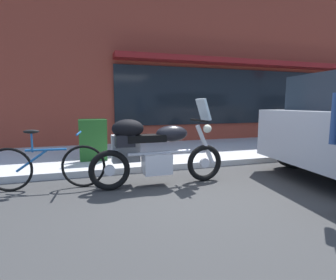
% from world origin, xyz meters
% --- Properties ---
extents(ground_plane, '(80.00, 80.00, 0.00)m').
position_xyz_m(ground_plane, '(0.00, 0.00, 0.00)').
color(ground_plane, '#343434').
extents(storefront_building, '(22.27, 0.90, 5.69)m').
position_xyz_m(storefront_building, '(7.14, 4.63, 2.80)').
color(storefront_building, brown).
rests_on(storefront_building, ground_plane).
extents(touring_motorcycle, '(2.20, 0.65, 1.39)m').
position_xyz_m(touring_motorcycle, '(-0.53, 0.52, 0.60)').
color(touring_motorcycle, black).
rests_on(touring_motorcycle, ground_plane).
extents(parked_bicycle, '(1.72, 0.48, 0.92)m').
position_xyz_m(parked_bicycle, '(-2.09, 0.82, 0.37)').
color(parked_bicycle, black).
rests_on(parked_bicycle, ground_plane).
extents(sandwich_board_sign, '(0.55, 0.40, 0.87)m').
position_xyz_m(sandwich_board_sign, '(-1.36, 2.13, 0.56)').
color(sandwich_board_sign, '#1E511E').
rests_on(sandwich_board_sign, sidewalk_curb).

